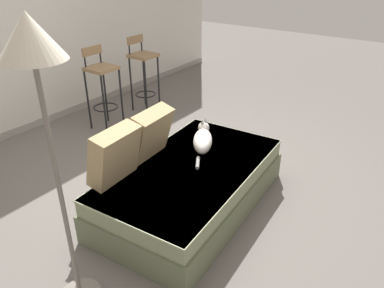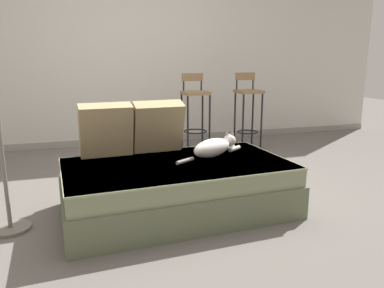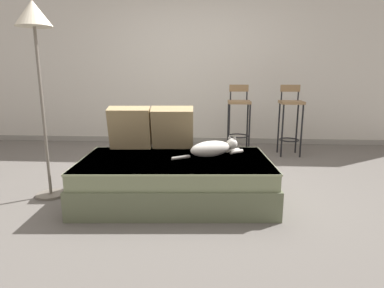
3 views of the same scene
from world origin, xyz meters
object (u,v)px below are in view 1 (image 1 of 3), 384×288
Objects in this scene: throw_pillow_corner at (114,155)px; throw_pillow_middle at (149,134)px; bar_stool_by_doorway at (143,67)px; cat at (203,139)px; floor_lamp at (36,72)px; bar_stool_near_window at (102,81)px; couch at (191,186)px.

throw_pillow_corner is 0.99× the size of throw_pillow_middle.
bar_stool_by_doorway is at bearing 36.91° from throw_pillow_corner.
throw_pillow_corner reaches higher than cat.
floor_lamp reaches higher than throw_pillow_corner.
throw_pillow_middle is 2.11m from bar_stool_by_doorway.
bar_stool_near_window is at bearing 43.11° from floor_lamp.
throw_pillow_corner is 1.92m from bar_stool_near_window.
couch is at bearing -160.96° from cat.
throw_pillow_middle is at bearing 147.19° from cat.
throw_pillow_middle is 0.44× the size of bar_stool_near_window.
couch is 4.08× the size of throw_pillow_corner.
floor_lamp reaches higher than bar_stool_near_window.
bar_stool_near_window is 0.74m from bar_stool_by_doorway.
bar_stool_by_doorway reaches higher than couch.
bar_stool_by_doorway is at bearing 57.23° from cat.
cat is at bearing -122.77° from bar_stool_by_doorway.
throw_pillow_middle is at bearing -118.54° from bar_stool_near_window.
floor_lamp is (-1.59, -0.10, 1.04)m from cat.
cat reaches higher than couch.
cat is at bearing -32.81° from throw_pillow_middle.
throw_pillow_middle is (-0.07, 0.39, 0.42)m from couch.
throw_pillow_corner is 2.47m from bar_stool_by_doorway.
cat is (0.42, -0.27, -0.15)m from throw_pillow_middle.
floor_lamp is at bearing -176.23° from cat.
floor_lamp is at bearing -162.04° from throw_pillow_middle.
throw_pillow_corner is at bearing -129.68° from bar_stool_near_window.
bar_stool_near_window is 2.82m from floor_lamp.
throw_pillow_middle is 1.65m from bar_stool_near_window.
bar_stool_near_window reaches higher than throw_pillow_corner.
throw_pillow_corner is at bearing -176.14° from throw_pillow_middle.
bar_stool_by_doorway reaches higher than throw_pillow_middle.
bar_stool_by_doorway is at bearing 0.03° from bar_stool_near_window.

